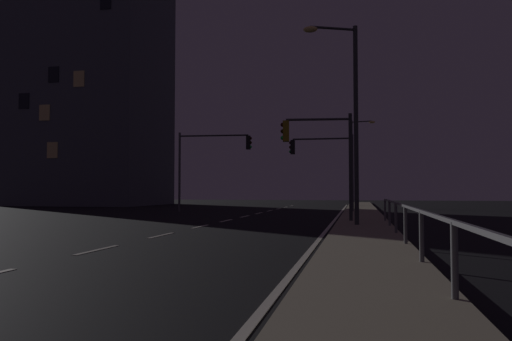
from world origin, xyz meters
name	(u,v)px	position (x,y,z in m)	size (l,w,h in m)	color
ground_plane	(204,226)	(0.00, 17.50, 0.00)	(112.00, 112.00, 0.00)	black
sidewalk_right	(364,227)	(6.57, 17.50, 0.07)	(2.24, 77.00, 0.14)	gray
lane_markings_center	(226,221)	(0.00, 21.00, 0.01)	(0.14, 50.00, 0.01)	silver
lane_edge_line	(335,220)	(5.20, 22.50, 0.01)	(0.14, 53.00, 0.01)	silver
traffic_light_overhead_east	(323,157)	(4.14, 30.12, 3.70)	(4.24, 0.36, 5.02)	#38383D
traffic_light_far_center	(211,155)	(-3.73, 30.39, 4.00)	(5.23, 0.63, 5.59)	#4C4C51
traffic_light_far_left	(319,146)	(4.64, 19.93, 3.52)	(3.21, 0.60, 4.83)	#2D3033
street_lamp_far_end	(348,105)	(6.00, 17.39, 4.88)	(2.10, 0.99, 7.94)	#2D3033
street_lamp_mid_block	(355,154)	(6.14, 43.19, 4.82)	(2.20, 0.68, 7.81)	#2D3033
barrier_fence	(412,218)	(7.54, 9.19, 0.88)	(0.09, 22.47, 0.98)	#59595E
building_distant	(93,77)	(-20.88, 43.71, 13.41)	(14.02, 11.17, 26.83)	#4C515B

